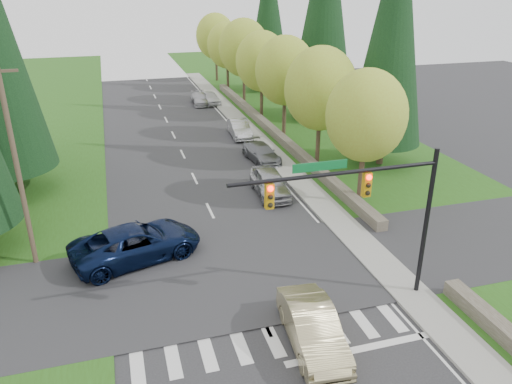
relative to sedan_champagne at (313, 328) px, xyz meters
name	(u,v)px	position (x,y,z in m)	size (l,w,h in m)	color
grass_east	(367,165)	(11.64, 17.45, -0.78)	(14.00, 110.00, 0.06)	#275015
cross_street	(242,276)	(-1.36, 5.45, -0.81)	(120.00, 8.00, 0.10)	#28282B
sidewalk_east	(282,164)	(5.54, 19.45, -0.75)	(1.80, 80.00, 0.13)	gray
curb_east	(272,165)	(4.69, 19.45, -0.75)	(0.20, 80.00, 0.13)	gray
stone_wall_north	(271,130)	(7.24, 27.45, -0.46)	(0.70, 40.00, 0.70)	#4C4438
traffic_signal	(369,198)	(3.01, 1.95, 4.17)	(8.70, 0.37, 6.80)	black
utility_pole	(17,166)	(-10.86, 9.45, 4.33)	(1.60, 0.24, 10.00)	#473828
decid_tree_0	(366,116)	(7.84, 11.45, 4.79)	(4.80, 4.80, 8.37)	#38281C
decid_tree_1	(321,89)	(7.94, 18.45, 4.99)	(5.20, 5.20, 8.80)	#38281C
decid_tree_2	(285,71)	(7.74, 25.45, 5.12)	(5.00, 5.00, 8.82)	#38281C
decid_tree_3	(262,61)	(7.84, 32.45, 4.85)	(5.00, 5.00, 8.55)	#38281C
decid_tree_4	(244,48)	(7.94, 39.45, 5.25)	(5.40, 5.40, 9.18)	#38281C
decid_tree_5	(227,45)	(7.74, 46.45, 4.72)	(4.80, 4.80, 8.30)	#38281C
decid_tree_6	(216,36)	(7.84, 53.45, 5.05)	(5.20, 5.20, 8.86)	#38281C
conifer_e_a	(393,29)	(12.64, 17.45, 8.98)	(5.44, 5.44, 17.80)	#38281C
conifer_e_b	(325,4)	(13.64, 31.45, 9.98)	(6.12, 6.12, 19.80)	#38281C
conifer_e_c	(269,12)	(12.64, 45.45, 8.48)	(5.10, 5.10, 16.80)	#38281C
sedan_champagne	(313,328)	(0.00, 0.00, 0.00)	(1.72, 4.92, 1.62)	tan
suv_navy	(136,243)	(-5.97, 8.45, 0.08)	(2.97, 6.44, 1.79)	#0A1533
parked_car_a	(270,183)	(2.88, 14.29, 0.01)	(1.93, 4.79, 1.63)	#A9A9AD
parked_car_b	(261,153)	(4.24, 20.65, -0.16)	(1.83, 4.50, 1.31)	slate
parked_car_c	(239,129)	(4.24, 27.32, -0.08)	(1.56, 4.46, 1.47)	#B9B8BD
parked_car_d	(210,98)	(4.24, 40.39, -0.13)	(1.62, 4.02, 1.37)	silver
parked_car_e	(200,99)	(3.11, 40.45, -0.20)	(1.71, 4.21, 1.22)	#A4A3A8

